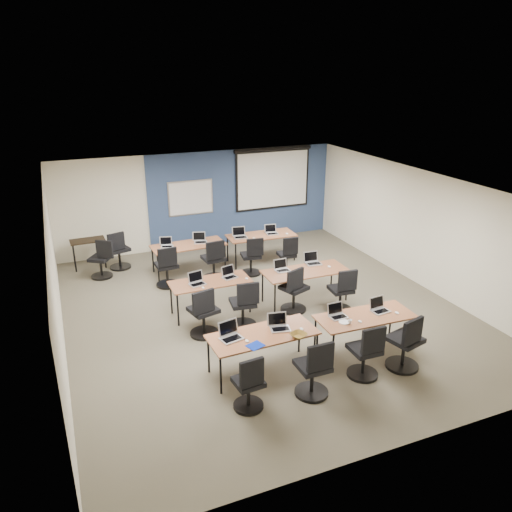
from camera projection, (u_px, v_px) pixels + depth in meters
name	position (u px, v px, depth m)	size (l,w,h in m)	color
floor	(263.00, 310.00, 10.71)	(8.00, 9.00, 0.02)	#6B6354
ceiling	(263.00, 186.00, 9.74)	(8.00, 9.00, 0.02)	white
wall_back	(200.00, 200.00, 14.10)	(8.00, 0.04, 2.70)	beige
wall_front	(402.00, 365.00, 6.34)	(8.00, 0.04, 2.70)	beige
wall_left	(55.00, 281.00, 8.80)	(0.04, 9.00, 2.70)	beige
wall_right	(420.00, 228.00, 11.65)	(0.04, 9.00, 2.70)	beige
blue_accent_panel	(242.00, 196.00, 14.52)	(5.50, 0.04, 2.70)	#3D5977
whiteboard	(191.00, 198.00, 13.90)	(1.28, 0.03, 0.98)	#B7B7B7
projector_screen	(273.00, 175.00, 14.61)	(2.40, 0.10, 1.82)	black
training_table_front_left	(263.00, 336.00, 8.32)	(1.84, 0.77, 0.73)	olive
training_table_front_right	(365.00, 318.00, 8.92)	(1.78, 0.74, 0.73)	#A76639
training_table_mid_left	(210.00, 283.00, 10.34)	(1.67, 0.70, 0.73)	brown
training_table_mid_right	(305.00, 272.00, 10.87)	(1.87, 0.78, 0.73)	brown
training_table_back_left	(188.00, 246.00, 12.44)	(1.82, 0.76, 0.73)	#986642
training_table_back_right	(261.00, 237.00, 13.15)	(1.80, 0.75, 0.73)	#936342
laptop_0	(230.00, 334.00, 8.17)	(0.36, 0.30, 0.27)	#A3A2AF
mouse_0	(247.00, 341.00, 8.07)	(0.06, 0.09, 0.03)	white
task_chair_0	(249.00, 387.00, 7.49)	(0.47, 0.47, 0.96)	black
laptop_1	(279.00, 325.00, 8.46)	(0.33, 0.28, 0.25)	#BCBCC3
mouse_1	(302.00, 329.00, 8.44)	(0.06, 0.09, 0.03)	white
task_chair_1	(314.00, 373.00, 7.79)	(0.55, 0.55, 1.02)	black
laptop_2	(337.00, 313.00, 8.86)	(0.31, 0.26, 0.23)	#B7B7BE
mouse_2	(360.00, 321.00, 8.68)	(0.06, 0.09, 0.03)	white
task_chair_2	(366.00, 355.00, 8.26)	(0.53, 0.53, 1.01)	black
laptop_3	(379.00, 308.00, 9.07)	(0.32, 0.27, 0.24)	silver
mouse_3	(397.00, 313.00, 8.98)	(0.06, 0.10, 0.03)	white
task_chair_3	(406.00, 347.00, 8.49)	(0.58, 0.57, 1.05)	black
laptop_4	(197.00, 281.00, 10.18)	(0.32, 0.27, 0.25)	#A0A0A8
mouse_4	(203.00, 288.00, 10.00)	(0.06, 0.09, 0.03)	white
task_chair_4	(204.00, 316.00, 9.53)	(0.56, 0.56, 1.03)	black
laptop_5	(229.00, 275.00, 10.50)	(0.30, 0.26, 0.23)	#A6A6A9
mouse_5	(247.00, 279.00, 10.42)	(0.06, 0.10, 0.03)	white
task_chair_5	(244.00, 308.00, 9.86)	(0.54, 0.54, 1.02)	black
laptop_6	(282.00, 268.00, 10.85)	(0.31, 0.26, 0.24)	#B6B6BC
mouse_6	(294.00, 272.00, 10.76)	(0.06, 0.09, 0.03)	white
task_chair_6	(294.00, 293.00, 10.50)	(0.58, 0.55, 1.03)	black
laptop_7	(312.00, 261.00, 11.23)	(0.34, 0.29, 0.26)	#AEAEBC
mouse_7	(329.00, 267.00, 11.04)	(0.06, 0.10, 0.03)	white
task_chair_7	(342.00, 294.00, 10.50)	(0.51, 0.51, 0.99)	black
laptop_8	(167.00, 244.00, 12.28)	(0.30, 0.25, 0.23)	#B6B6B6
mouse_8	(174.00, 247.00, 12.20)	(0.06, 0.10, 0.03)	white
task_chair_8	(167.00, 270.00, 11.69)	(0.55, 0.55, 1.02)	black
laptop_9	(200.00, 240.00, 12.58)	(0.32, 0.28, 0.25)	silver
mouse_9	(209.00, 243.00, 12.52)	(0.06, 0.10, 0.03)	white
task_chair_9	(214.00, 263.00, 12.07)	(0.57, 0.57, 1.04)	black
laptop_10	(240.00, 235.00, 12.94)	(0.35, 0.29, 0.26)	#A9A8AF
mouse_10	(254.00, 238.00, 12.84)	(0.06, 0.09, 0.03)	white
task_chair_10	(252.00, 259.00, 12.37)	(0.51, 0.51, 0.99)	black
laptop_11	(272.00, 232.00, 13.21)	(0.31, 0.27, 0.24)	silver
mouse_11	(287.00, 234.00, 13.18)	(0.06, 0.10, 0.04)	white
task_chair_11	(287.00, 257.00, 12.54)	(0.47, 0.47, 0.96)	black
blue_mousepad	(255.00, 346.00, 7.95)	(0.26, 0.22, 0.01)	#0924A3
snack_bowl	(299.00, 335.00, 8.19)	(0.32, 0.32, 0.08)	#8F5A24
snack_plate	(344.00, 322.00, 8.67)	(0.19, 0.19, 0.01)	white
coffee_cup	(350.00, 322.00, 8.60)	(0.06, 0.06, 0.06)	white
utility_table	(88.00, 244.00, 12.73)	(0.85, 0.47, 0.75)	black
spare_chair_a	(119.00, 253.00, 12.72)	(0.55, 0.54, 1.02)	black
spare_chair_b	(102.00, 262.00, 12.19)	(0.59, 0.52, 1.00)	black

